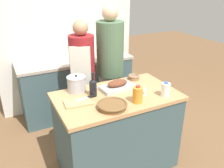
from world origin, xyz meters
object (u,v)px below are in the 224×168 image
object	(u,v)px
roasting_pan	(117,86)
stock_pot	(76,84)
cutting_board	(78,103)
mixing_bowl	(134,77)
juice_jug	(138,95)
wine_glass_left	(144,88)
wine_bottle_green	(93,87)
condiment_bottle_short	(90,51)
knife_chef	(86,98)
person_cook_aproned	(83,76)
wicker_basket	(112,105)
milk_jug	(166,90)
person_cook_guest	(110,65)

from	to	relation	value
roasting_pan	stock_pot	xyz separation A→B (m)	(-0.42, 0.16, 0.04)
cutting_board	mixing_bowl	world-z (taller)	mixing_bowl
mixing_bowl	roasting_pan	bearing A→B (deg)	-152.37
juice_jug	wine_glass_left	xyz separation A→B (m)	(0.14, 0.11, -0.01)
wine_bottle_green	condiment_bottle_short	bearing A→B (deg)	69.32
roasting_pan	cutting_board	xyz separation A→B (m)	(-0.50, -0.11, -0.03)
knife_chef	person_cook_aproned	distance (m)	0.72
wicker_basket	knife_chef	world-z (taller)	wicker_basket
cutting_board	milk_jug	xyz separation A→B (m)	(0.88, -0.25, 0.06)
milk_jug	knife_chef	bearing A→B (deg)	159.50
roasting_pan	wine_bottle_green	xyz separation A→B (m)	(-0.30, -0.03, 0.06)
person_cook_aproned	stock_pot	bearing A→B (deg)	-89.79
cutting_board	milk_jug	size ratio (longest dim) A/B	1.79
milk_jug	wine_glass_left	distance (m)	0.23
juice_jug	wine_glass_left	size ratio (longest dim) A/B	1.63
mixing_bowl	juice_jug	bearing A→B (deg)	-117.79
roasting_pan	wine_glass_left	xyz separation A→B (m)	(0.18, -0.25, 0.03)
person_cook_guest	condiment_bottle_short	bearing A→B (deg)	109.33
roasting_pan	person_cook_guest	xyz separation A→B (m)	(0.22, 0.62, 0.02)
wicker_basket	stock_pot	world-z (taller)	stock_pot
cutting_board	juice_jug	size ratio (longest dim) A/B	1.58
wine_bottle_green	knife_chef	xyz separation A→B (m)	(-0.10, -0.05, -0.08)
wicker_basket	milk_jug	world-z (taller)	milk_jug
mixing_bowl	juice_jug	world-z (taller)	juice_jug
mixing_bowl	juice_jug	distance (m)	0.59
person_cook_guest	wicker_basket	bearing A→B (deg)	-98.75
juice_jug	cutting_board	bearing A→B (deg)	155.81
roasting_pan	knife_chef	world-z (taller)	roasting_pan
stock_pot	person_cook_guest	world-z (taller)	person_cook_guest
juice_jug	stock_pot	bearing A→B (deg)	131.43
juice_jug	knife_chef	distance (m)	0.52
wine_glass_left	person_cook_guest	distance (m)	0.87
stock_pot	wine_bottle_green	bearing A→B (deg)	-57.80
wine_bottle_green	stock_pot	bearing A→B (deg)	122.20
cutting_board	wine_bottle_green	xyz separation A→B (m)	(0.20, 0.09, 0.09)
stock_pot	juice_jug	xyz separation A→B (m)	(0.46, -0.52, -0.00)
roasting_pan	knife_chef	distance (m)	0.41
juice_jug	wine_bottle_green	distance (m)	0.47
roasting_pan	person_cook_aproned	bearing A→B (deg)	107.00
wine_bottle_green	wicker_basket	bearing A→B (deg)	-79.48
wine_bottle_green	wine_glass_left	world-z (taller)	wine_bottle_green
milk_jug	knife_chef	world-z (taller)	milk_jug
person_cook_guest	wine_glass_left	bearing A→B (deg)	-75.85
roasting_pan	mixing_bowl	xyz separation A→B (m)	(0.31, 0.16, -0.01)
wicker_basket	mixing_bowl	world-z (taller)	mixing_bowl
person_cook_guest	mixing_bowl	bearing A→B (deg)	-61.64
mixing_bowl	wicker_basket	bearing A→B (deg)	-137.06
cutting_board	stock_pot	xyz separation A→B (m)	(0.08, 0.27, 0.08)
stock_pot	wine_glass_left	world-z (taller)	stock_pot
cutting_board	condiment_bottle_short	size ratio (longest dim) A/B	1.38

